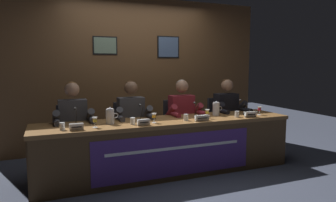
{
  "coord_description": "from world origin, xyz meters",
  "views": [
    {
      "loc": [
        -1.49,
        -3.69,
        1.43
      ],
      "look_at": [
        0.0,
        0.0,
        0.97
      ],
      "focal_mm": 32.27,
      "sensor_mm": 36.0,
      "label": 1
    }
  ],
  "objects_px": {
    "chair_far_left": "(73,139)",
    "microphone_far_left": "(76,120)",
    "nameplate_center_left": "(144,122)",
    "chair_center_right": "(178,130)",
    "conference_table": "(171,138)",
    "microphone_far_right": "(244,109)",
    "water_pitcher_left_side": "(110,116)",
    "nameplate_far_left": "(76,127)",
    "juice_glass_center_left": "(154,116)",
    "water_cup_far_right": "(237,114)",
    "water_cup_far_left": "(62,127)",
    "microphone_center_right": "(197,113)",
    "microphone_center_left": "(142,116)",
    "chair_center_left": "(129,134)",
    "panelist_far_left": "(74,122)",
    "panelist_far_right": "(229,111)",
    "juice_glass_far_right": "(259,109)",
    "nameplate_center_right": "(202,118)",
    "water_cup_center_right": "(186,118)",
    "juice_glass_center_right": "(207,112)",
    "nameplate_far_right": "(251,114)",
    "juice_glass_far_left": "(95,120)",
    "panelist_center_left": "(132,118)",
    "panelist_center_right": "(184,114)",
    "water_pitcher_right_side": "(216,109)",
    "chair_far_right": "(222,126)",
    "water_cup_center_left": "(133,121)"
  },
  "relations": [
    {
      "from": "chair_far_left",
      "to": "juice_glass_center_right",
      "type": "bearing_deg",
      "value": -21.08
    },
    {
      "from": "microphone_center_right",
      "to": "chair_center_right",
      "type": "bearing_deg",
      "value": 92.8
    },
    {
      "from": "microphone_far_left",
      "to": "water_pitcher_left_side",
      "type": "relative_size",
      "value": 1.03
    },
    {
      "from": "chair_far_right",
      "to": "nameplate_far_right",
      "type": "distance_m",
      "value": 0.86
    },
    {
      "from": "juice_glass_far_right",
      "to": "water_pitcher_left_side",
      "type": "xyz_separation_m",
      "value": [
        -2.16,
        0.13,
        0.01
      ]
    },
    {
      "from": "microphone_far_left",
      "to": "panelist_far_right",
      "type": "bearing_deg",
      "value": 8.83
    },
    {
      "from": "chair_far_left",
      "to": "microphone_far_left",
      "type": "height_order",
      "value": "microphone_far_left"
    },
    {
      "from": "water_cup_far_right",
      "to": "microphone_far_right",
      "type": "xyz_separation_m",
      "value": [
        0.24,
        0.17,
        0.04
      ]
    },
    {
      "from": "nameplate_center_left",
      "to": "chair_center_right",
      "type": "height_order",
      "value": "chair_center_right"
    },
    {
      "from": "panelist_far_left",
      "to": "chair_center_left",
      "type": "distance_m",
      "value": 0.86
    },
    {
      "from": "nameplate_center_right",
      "to": "conference_table",
      "type": "bearing_deg",
      "value": 158.1
    },
    {
      "from": "panelist_center_left",
      "to": "microphone_center_right",
      "type": "relative_size",
      "value": 5.69
    },
    {
      "from": "chair_far_left",
      "to": "microphone_far_right",
      "type": "distance_m",
      "value": 2.48
    },
    {
      "from": "water_cup_center_right",
      "to": "juice_glass_center_right",
      "type": "bearing_deg",
      "value": 6.81
    },
    {
      "from": "water_cup_center_left",
      "to": "nameplate_center_right",
      "type": "relative_size",
      "value": 0.43
    },
    {
      "from": "microphone_far_left",
      "to": "nameplate_center_left",
      "type": "bearing_deg",
      "value": -18.17
    },
    {
      "from": "panelist_far_right",
      "to": "microphone_far_right",
      "type": "xyz_separation_m",
      "value": [
        0.02,
        -0.36,
        0.08
      ]
    },
    {
      "from": "juice_glass_center_left",
      "to": "water_cup_center_right",
      "type": "height_order",
      "value": "juice_glass_center_left"
    },
    {
      "from": "nameplate_far_right",
      "to": "water_pitcher_right_side",
      "type": "bearing_deg",
      "value": 139.34
    },
    {
      "from": "chair_far_left",
      "to": "nameplate_center_right",
      "type": "height_order",
      "value": "chair_far_left"
    },
    {
      "from": "nameplate_far_left",
      "to": "water_cup_center_right",
      "type": "relative_size",
      "value": 1.78
    },
    {
      "from": "water_pitcher_left_side",
      "to": "nameplate_far_left",
      "type": "bearing_deg",
      "value": -151.13
    },
    {
      "from": "water_cup_far_left",
      "to": "chair_center_right",
      "type": "xyz_separation_m",
      "value": [
        1.74,
        0.72,
        -0.32
      ]
    },
    {
      "from": "water_cup_far_left",
      "to": "juice_glass_center_left",
      "type": "relative_size",
      "value": 0.69
    },
    {
      "from": "panelist_center_left",
      "to": "water_cup_center_right",
      "type": "height_order",
      "value": "panelist_center_left"
    },
    {
      "from": "conference_table",
      "to": "microphone_far_right",
      "type": "height_order",
      "value": "microphone_far_right"
    },
    {
      "from": "chair_center_right",
      "to": "juice_glass_center_right",
      "type": "height_order",
      "value": "chair_center_right"
    },
    {
      "from": "microphone_center_left",
      "to": "water_cup_far_right",
      "type": "distance_m",
      "value": 1.34
    },
    {
      "from": "chair_far_left",
      "to": "panelist_center_left",
      "type": "xyz_separation_m",
      "value": [
        0.79,
        -0.2,
        0.28
      ]
    },
    {
      "from": "chair_far_right",
      "to": "nameplate_center_right",
      "type": "bearing_deg",
      "value": -135.03
    },
    {
      "from": "juice_glass_far_left",
      "to": "nameplate_far_right",
      "type": "bearing_deg",
      "value": -2.12
    },
    {
      "from": "chair_center_left",
      "to": "juice_glass_center_right",
      "type": "distance_m",
      "value": 1.2
    },
    {
      "from": "chair_far_left",
      "to": "panelist_center_right",
      "type": "distance_m",
      "value": 1.61
    },
    {
      "from": "microphone_center_right",
      "to": "water_cup_far_right",
      "type": "xyz_separation_m",
      "value": [
        0.55,
        -0.15,
        -0.04
      ]
    },
    {
      "from": "nameplate_far_right",
      "to": "juice_glass_far_left",
      "type": "bearing_deg",
      "value": 177.88
    },
    {
      "from": "panelist_far_left",
      "to": "chair_center_right",
      "type": "relative_size",
      "value": 1.36
    },
    {
      "from": "chair_center_right",
      "to": "panelist_center_right",
      "type": "distance_m",
      "value": 0.34
    },
    {
      "from": "microphone_center_left",
      "to": "chair_center_left",
      "type": "bearing_deg",
      "value": 94.32
    },
    {
      "from": "juice_glass_center_left",
      "to": "nameplate_far_left",
      "type": "bearing_deg",
      "value": -174.53
    },
    {
      "from": "nameplate_center_right",
      "to": "water_pitcher_right_side",
      "type": "xyz_separation_m",
      "value": [
        0.41,
        0.32,
        0.05
      ]
    },
    {
      "from": "nameplate_center_right",
      "to": "microphone_center_right",
      "type": "height_order",
      "value": "microphone_center_right"
    },
    {
      "from": "juice_glass_far_right",
      "to": "conference_table",
      "type": "bearing_deg",
      "value": 178.51
    },
    {
      "from": "water_cup_far_left",
      "to": "panelist_center_left",
      "type": "distance_m",
      "value": 1.09
    },
    {
      "from": "water_cup_far_right",
      "to": "nameplate_far_right",
      "type": "bearing_deg",
      "value": -22.02
    },
    {
      "from": "chair_far_left",
      "to": "microphone_far_left",
      "type": "bearing_deg",
      "value": -89.5
    },
    {
      "from": "nameplate_center_right",
      "to": "panelist_far_right",
      "type": "distance_m",
      "value": 1.01
    },
    {
      "from": "juice_glass_far_right",
      "to": "microphone_far_right",
      "type": "xyz_separation_m",
      "value": [
        -0.18,
        0.14,
        -0.01
      ]
    },
    {
      "from": "panelist_far_left",
      "to": "juice_glass_center_left",
      "type": "relative_size",
      "value": 9.92
    },
    {
      "from": "juice_glass_center_left",
      "to": "water_cup_far_right",
      "type": "xyz_separation_m",
      "value": [
        1.22,
        -0.02,
        -0.05
      ]
    },
    {
      "from": "water_pitcher_left_side",
      "to": "microphone_far_right",
      "type": "bearing_deg",
      "value": 0.22
    }
  ]
}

